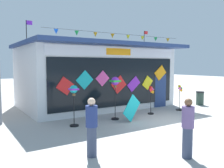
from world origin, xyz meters
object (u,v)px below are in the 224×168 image
at_px(wind_spinner_left, 115,85).
at_px(wind_spinner_center_left, 151,95).
at_px(wind_spinner_far_left, 74,95).
at_px(display_kite_on_ground, 132,108).
at_px(wind_spinner_center_right, 180,95).
at_px(person_near_camera, 92,127).
at_px(trash_bin, 200,98).
at_px(person_mid_plaza, 188,127).
at_px(kite_shop_building, 95,75).

xyz_separation_m(wind_spinner_left, wind_spinner_center_left, (2.25, -0.03, -0.61)).
xyz_separation_m(wind_spinner_far_left, display_kite_on_ground, (2.62, -0.57, -0.72)).
distance_m(wind_spinner_center_right, person_near_camera, 8.13).
height_order(wind_spinner_far_left, trash_bin, wind_spinner_far_left).
bearing_deg(wind_spinner_far_left, wind_spinner_left, 2.71).
bearing_deg(person_mid_plaza, kite_shop_building, 120.14).
xyz_separation_m(wind_spinner_left, person_mid_plaza, (-0.89, -4.97, -0.75)).
relative_size(kite_shop_building, wind_spinner_left, 4.48).
relative_size(wind_spinner_center_left, person_mid_plaza, 0.90).
height_order(wind_spinner_center_right, person_near_camera, person_near_camera).
bearing_deg(wind_spinner_far_left, person_near_camera, -105.66).
distance_m(wind_spinner_far_left, wind_spinner_left, 2.18).
relative_size(wind_spinner_far_left, wind_spinner_center_left, 1.16).
relative_size(wind_spinner_left, wind_spinner_center_left, 1.35).
bearing_deg(wind_spinner_center_left, display_kite_on_ground, -160.17).
distance_m(person_mid_plaza, display_kite_on_ground, 4.52).
bearing_deg(wind_spinner_center_left, wind_spinner_center_right, -2.47).
xyz_separation_m(wind_spinner_center_left, person_near_camera, (-5.34, -3.41, -0.18)).
bearing_deg(wind_spinner_center_right, wind_spinner_center_left, 177.53).
distance_m(person_near_camera, person_mid_plaza, 2.68).
xyz_separation_m(wind_spinner_center_right, display_kite_on_ground, (-3.86, -0.55, -0.26)).
xyz_separation_m(person_mid_plaza, display_kite_on_ground, (1.36, 4.30, -0.28)).
distance_m(person_mid_plaza, trash_bin, 9.46).
relative_size(wind_spinner_center_right, display_kite_on_ground, 1.29).
height_order(kite_shop_building, wind_spinner_center_right, kite_shop_building).
height_order(kite_shop_building, wind_spinner_far_left, kite_shop_building).
bearing_deg(display_kite_on_ground, wind_spinner_center_left, 19.83).
bearing_deg(kite_shop_building, wind_spinner_center_left, -73.64).
bearing_deg(wind_spinner_left, trash_bin, 3.63).
bearing_deg(kite_shop_building, trash_bin, -31.33).
xyz_separation_m(kite_shop_building, display_kite_on_ground, (-0.61, -4.63, -1.31)).
bearing_deg(person_mid_plaza, wind_spinner_left, 122.43).
xyz_separation_m(wind_spinner_center_right, person_mid_plaza, (-5.22, -4.85, 0.01)).
relative_size(person_mid_plaza, trash_bin, 1.91).
distance_m(kite_shop_building, trash_bin, 6.93).
xyz_separation_m(wind_spinner_left, wind_spinner_center_right, (4.33, -0.12, -0.77)).
height_order(wind_spinner_left, trash_bin, wind_spinner_left).
distance_m(wind_spinner_center_left, trash_bin, 4.68).
height_order(wind_spinner_center_left, person_near_camera, person_near_camera).
distance_m(wind_spinner_center_left, person_mid_plaza, 5.85).
bearing_deg(person_mid_plaza, wind_spinner_center_right, 85.44).
bearing_deg(display_kite_on_ground, wind_spinner_center_right, 8.12).
height_order(kite_shop_building, wind_spinner_center_left, kite_shop_building).
distance_m(wind_spinner_left, trash_bin, 6.98).
bearing_deg(wind_spinner_far_left, wind_spinner_center_right, -0.14).
relative_size(wind_spinner_left, person_near_camera, 1.21).
bearing_deg(wind_spinner_far_left, kite_shop_building, 51.50).
relative_size(person_near_camera, trash_bin, 1.91).
height_order(wind_spinner_left, wind_spinner_center_left, wind_spinner_left).
xyz_separation_m(kite_shop_building, wind_spinner_left, (-1.08, -3.96, -0.28)).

